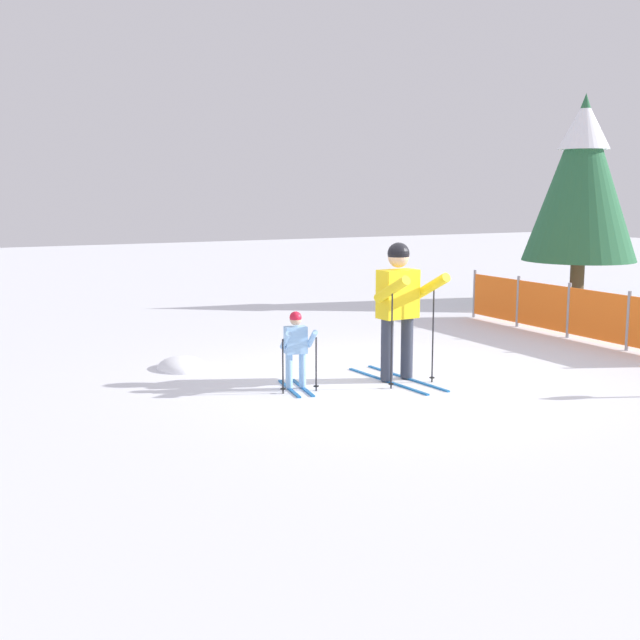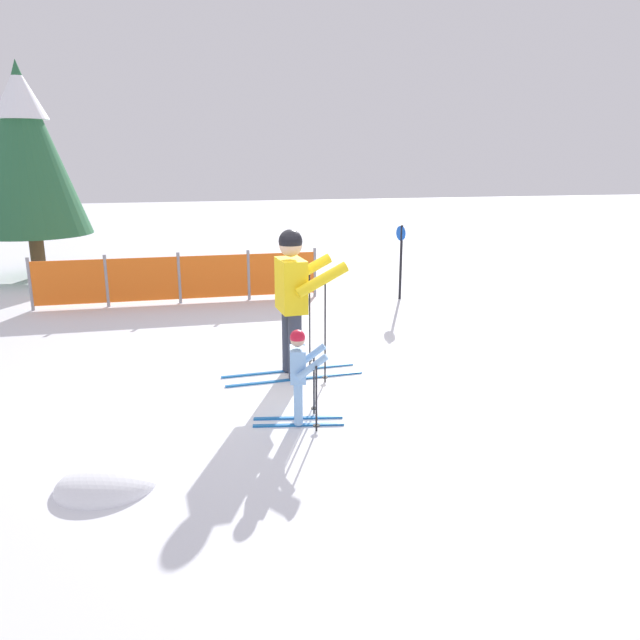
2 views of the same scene
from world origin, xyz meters
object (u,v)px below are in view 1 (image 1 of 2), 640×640
(skier_child, at_px, (296,345))
(conifer_far, at_px, (582,175))
(skier_adult, at_px, (399,298))
(safety_fence, at_px, (569,310))

(skier_child, xyz_separation_m, conifer_far, (-4.24, 9.05, 2.28))
(skier_adult, xyz_separation_m, skier_child, (-0.21, -1.41, -0.53))
(safety_fence, bearing_deg, conifer_far, 133.32)
(conifer_far, bearing_deg, skier_child, -64.90)
(skier_adult, height_order, skier_child, skier_adult)
(skier_child, bearing_deg, conifer_far, 124.76)
(skier_adult, relative_size, safety_fence, 0.35)
(conifer_far, bearing_deg, skier_adult, -59.79)
(conifer_far, bearing_deg, safety_fence, -46.68)
(skier_child, distance_m, conifer_far, 10.25)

